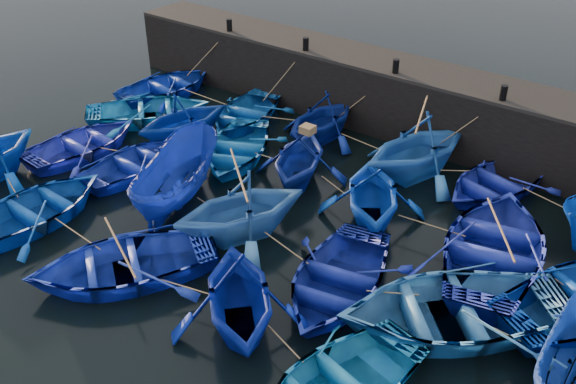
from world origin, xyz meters
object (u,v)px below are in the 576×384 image
Objects in this scene: boat_13 at (84,143)px; boat_0 at (168,85)px; boat_8 at (236,148)px; wooden_crate at (308,129)px.

boat_0 is at bearing -70.60° from boat_13.
boat_8 is (6.17, -2.55, -0.01)m from boat_0.
boat_0 is at bearing 165.09° from wooden_crate.
wooden_crate is at bearing -23.62° from boat_8.
boat_8 is 3.44m from wooden_crate.
wooden_crate is (3.05, 0.10, 1.60)m from boat_8.
boat_0 is 5.79m from boat_13.
boat_0 is at bearing 131.99° from boat_8.
boat_8 is at bearing -142.66° from boat_13.
wooden_crate reaches higher than boat_13.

